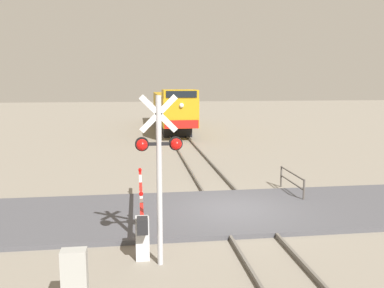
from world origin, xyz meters
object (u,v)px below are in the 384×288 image
Objects in this scene: crossing_signal at (159,160)px; crossing_gate at (142,217)px; utility_cabinet at (75,282)px; guard_railing at (292,180)px; locomotive at (172,108)px.

crossing_gate is (-0.45, 1.42, -1.96)m from crossing_signal.
utility_cabinet reaches higher than crossing_gate.
crossing_gate is 4.95× the size of utility_cabinet.
utility_cabinet is (-1.84, -2.04, -2.07)m from crossing_signal.
guard_railing is at bearing 35.24° from crossing_gate.
locomotive is 2.70× the size of crossing_gate.
crossing_signal is 2.46m from crossing_gate.
crossing_signal reaches higher than guard_railing.
locomotive is 32.45m from utility_cabinet.
crossing_gate reaches higher than guard_railing.
crossing_gate is at bearing 107.51° from crossing_signal.
crossing_gate is at bearing -96.66° from locomotive.
crossing_gate is (-3.34, -28.61, -1.27)m from locomotive.
crossing_signal is 0.64× the size of crossing_gate.
guard_railing is at bearing 45.11° from crossing_signal.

